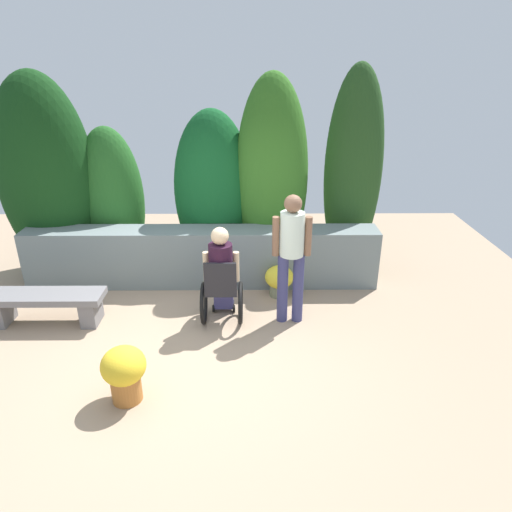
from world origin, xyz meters
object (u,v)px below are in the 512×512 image
person_in_wheelchair (222,278)px  person_standing_companion (292,251)px  flower_pot_purple_near (279,280)px  flower_pot_terracotta_by_wall (124,371)px  stone_bench (45,303)px

person_in_wheelchair → person_standing_companion: 0.96m
person_in_wheelchair → flower_pot_purple_near: size_ratio=2.91×
flower_pot_terracotta_by_wall → flower_pot_purple_near: bearing=53.2°
stone_bench → person_in_wheelchair: (2.30, 0.04, 0.34)m
person_standing_companion → flower_pot_purple_near: person_standing_companion is taller
flower_pot_purple_near → flower_pot_terracotta_by_wall: bearing=-126.8°
person_standing_companion → flower_pot_terracotta_by_wall: 2.43m
person_standing_companion → flower_pot_purple_near: 1.02m
stone_bench → flower_pot_terracotta_by_wall: 2.06m
person_in_wheelchair → flower_pot_terracotta_by_wall: size_ratio=2.18×
flower_pot_purple_near → person_in_wheelchair: bearing=-138.4°
person_in_wheelchair → person_standing_companion: size_ratio=0.77×
flower_pot_terracotta_by_wall → stone_bench: bearing=133.5°
flower_pot_purple_near → flower_pot_terracotta_by_wall: size_ratio=0.75×
person_in_wheelchair → flower_pot_purple_near: person_in_wheelchair is taller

